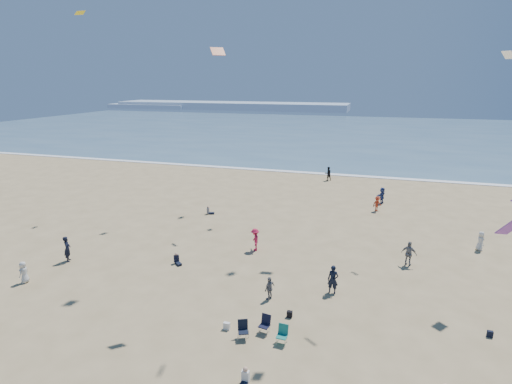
% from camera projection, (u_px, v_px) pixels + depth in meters
% --- Properties ---
extents(ocean, '(220.00, 100.00, 0.06)m').
position_uv_depth(ocean, '(346.00, 132.00, 103.72)').
color(ocean, '#476B84').
rests_on(ocean, ground).
extents(surf_line, '(220.00, 1.20, 0.08)m').
position_uv_depth(surf_line, '(317.00, 173.00, 57.64)').
color(surf_line, white).
rests_on(surf_line, ground).
extents(headland_far, '(110.00, 20.00, 3.20)m').
position_uv_depth(headland_far, '(230.00, 106.00, 189.23)').
color(headland_far, '#7A8EA8').
rests_on(headland_far, ground).
extents(headland_near, '(40.00, 14.00, 2.00)m').
position_uv_depth(headland_near, '(151.00, 106.00, 196.00)').
color(headland_near, '#7A8EA8').
rests_on(headland_near, ground).
extents(standing_flyers, '(32.56, 47.30, 1.94)m').
position_uv_depth(standing_flyers, '(341.00, 254.00, 28.78)').
color(standing_flyers, black).
rests_on(standing_flyers, ground).
extents(seated_group, '(20.10, 28.98, 0.84)m').
position_uv_depth(seated_group, '(254.00, 310.00, 22.61)').
color(seated_group, silver).
rests_on(seated_group, ground).
extents(chair_cluster, '(2.71, 1.54, 1.00)m').
position_uv_depth(chair_cluster, '(263.00, 330.00, 20.61)').
color(chair_cluster, black).
rests_on(chair_cluster, ground).
extents(white_tote, '(0.35, 0.20, 0.40)m').
position_uv_depth(white_tote, '(227.00, 326.00, 21.48)').
color(white_tote, silver).
rests_on(white_tote, ground).
extents(black_backpack, '(0.30, 0.22, 0.38)m').
position_uv_depth(black_backpack, '(290.00, 314.00, 22.58)').
color(black_backpack, black).
rests_on(black_backpack, ground).
extents(navy_bag, '(0.28, 0.18, 0.34)m').
position_uv_depth(navy_bag, '(490.00, 334.00, 20.85)').
color(navy_bag, black).
rests_on(navy_bag, ground).
extents(kites_aloft, '(41.62, 34.99, 30.69)m').
position_uv_depth(kites_aloft, '(396.00, 34.00, 20.93)').
color(kites_aloft, white).
rests_on(kites_aloft, ground).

